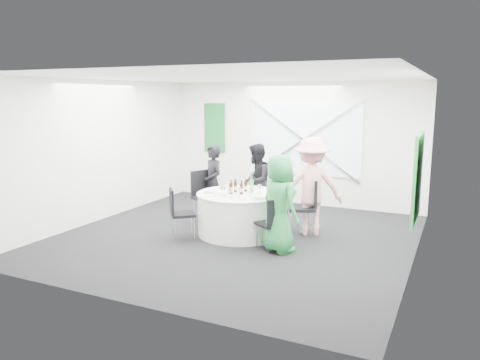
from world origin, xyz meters
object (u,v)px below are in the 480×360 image
at_px(person_man_back_left, 213,183).
at_px(person_woman_green, 279,203).
at_px(chair_front_left, 178,210).
at_px(green_water_bottle, 251,186).
at_px(chair_back, 256,195).
at_px(chair_back_right, 307,202).
at_px(banquet_table, 240,214).
at_px(person_woman_pink, 311,186).
at_px(chair_back_left, 204,192).
at_px(person_man_back, 256,181).
at_px(chair_front_right, 273,220).
at_px(clear_water_bottle, 230,187).

distance_m(person_man_back_left, person_woman_green, 2.24).
bearing_deg(chair_front_left, green_water_bottle, -91.16).
bearing_deg(chair_back, chair_back_right, -33.35).
relative_size(chair_back, chair_front_left, 0.96).
xyz_separation_m(banquet_table, chair_front_left, (-0.86, -0.71, 0.14)).
height_order(person_man_back_left, person_woman_green, person_woman_green).
xyz_separation_m(chair_front_left, person_woman_green, (1.82, 0.13, 0.26)).
bearing_deg(banquet_table, chair_back_right, 22.19).
xyz_separation_m(person_man_back_left, person_woman_pink, (2.06, -0.11, 0.12)).
bearing_deg(chair_back_right, green_water_bottle, -92.07).
bearing_deg(chair_back_left, banquet_table, -90.00).
distance_m(chair_back, person_man_back, 0.29).
distance_m(chair_front_right, person_man_back_left, 2.20).
xyz_separation_m(chair_back, person_man_back, (-0.06, 0.11, 0.27)).
xyz_separation_m(chair_front_right, person_woman_pink, (0.27, 1.14, 0.38)).
bearing_deg(chair_front_left, chair_back, -61.80).
distance_m(chair_back_left, chair_front_left, 1.20).
relative_size(person_man_back_left, person_woman_pink, 0.86).
bearing_deg(person_man_back, chair_back_left, -58.79).
bearing_deg(chair_front_right, chair_back_right, -158.37).
xyz_separation_m(banquet_table, chair_back_left, (-1.01, 0.47, 0.22)).
bearing_deg(banquet_table, chair_back_left, 154.89).
relative_size(person_man_back, person_woman_pink, 0.87).
relative_size(banquet_table, green_water_bottle, 5.24).
height_order(chair_back_right, person_man_back, person_man_back).
xyz_separation_m(person_woman_green, clear_water_bottle, (-1.14, 0.51, 0.08)).
height_order(chair_back, green_water_bottle, green_water_bottle).
relative_size(chair_back, chair_front_right, 0.99).
height_order(chair_front_right, person_woman_pink, person_woman_pink).
bearing_deg(chair_back_right, chair_back, -138.22).
bearing_deg(chair_back_left, person_man_back_left, -5.86).
distance_m(chair_back_left, clear_water_bottle, 1.03).
bearing_deg(chair_back_right, clear_water_bottle, -90.16).
bearing_deg(person_man_back_left, chair_front_right, 0.54).
distance_m(chair_back, chair_front_left, 1.92).
bearing_deg(chair_front_left, chair_back_right, -99.17).
height_order(chair_front_right, chair_front_left, chair_front_left).
xyz_separation_m(chair_back_left, person_woman_green, (1.98, -1.05, 0.19)).
bearing_deg(green_water_bottle, chair_front_right, -45.16).
bearing_deg(person_woman_pink, chair_front_left, 6.92).
height_order(person_woman_pink, green_water_bottle, person_woman_pink).
relative_size(banquet_table, person_woman_green, 0.99).
bearing_deg(chair_back_right, banquet_table, -90.00).
height_order(chair_back, chair_back_left, chair_back_left).
height_order(chair_back_right, clear_water_bottle, clear_water_bottle).
xyz_separation_m(banquet_table, person_man_back, (-0.19, 1.18, 0.39)).
bearing_deg(chair_back, person_man_back, 110.25).
height_order(chair_back, person_man_back_left, person_man_back_left).
bearing_deg(chair_back, green_water_bottle, -79.38).
bearing_deg(banquet_table, person_woman_green, -30.96).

